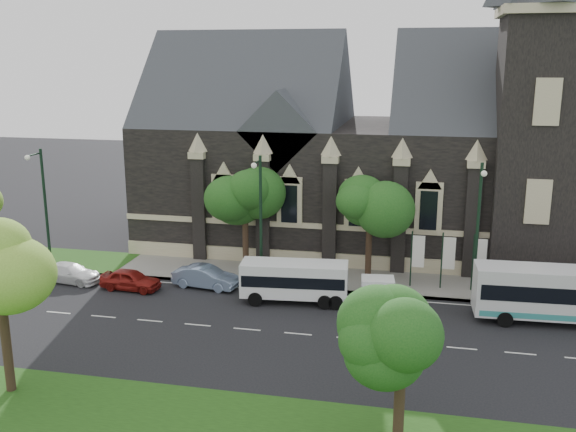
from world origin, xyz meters
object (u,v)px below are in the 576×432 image
(tree_walk_right, at_px, (373,197))
(shuttle_bus, at_px, (295,279))
(street_lamp_mid, at_px, (260,214))
(banner_flag_left, at_px, (416,254))
(sedan, at_px, (206,277))
(tour_coach, at_px, (575,294))
(tree_walk_left, at_px, (248,193))
(car_far_white, at_px, (70,273))
(street_lamp_far, at_px, (44,203))
(street_lamp_near, at_px, (478,225))
(banner_flag_center, at_px, (446,256))
(box_trailer, at_px, (378,288))
(tree_park_near, at_px, (5,259))
(banner_flag_right, at_px, (478,258))
(car_far_red, at_px, (130,280))
(tree_park_east, at_px, (407,335))
(car_far_black, at_px, (0,267))

(tree_walk_right, xyz_separation_m, shuttle_bus, (-4.39, -5.86, -4.30))
(street_lamp_mid, relative_size, banner_flag_left, 2.25)
(sedan, bearing_deg, tour_coach, -85.56)
(tree_walk_left, height_order, car_far_white, tree_walk_left)
(street_lamp_far, bearing_deg, banner_flag_left, 4.15)
(tree_walk_left, height_order, street_lamp_near, street_lamp_near)
(tree_walk_left, bearing_deg, tour_coach, -15.44)
(tree_walk_left, xyz_separation_m, street_lamp_far, (-14.20, -3.61, -0.62))
(banner_flag_center, bearing_deg, box_trailer, -143.98)
(banner_flag_center, distance_m, box_trailer, 5.48)
(tree_park_near, height_order, tour_coach, tree_park_near)
(tree_walk_left, bearing_deg, sedan, -111.96)
(shuttle_bus, height_order, sedan, shuttle_bus)
(street_lamp_mid, distance_m, banner_flag_right, 14.67)
(car_far_white, bearing_deg, car_far_red, -90.39)
(tree_park_east, bearing_deg, car_far_white, 148.09)
(street_lamp_near, height_order, car_far_red, street_lamp_near)
(tree_park_east, relative_size, sedan, 1.39)
(street_lamp_mid, bearing_deg, tour_coach, -6.65)
(tree_walk_right, relative_size, tree_walk_left, 1.02)
(tree_walk_right, distance_m, sedan, 12.79)
(tree_park_near, xyz_separation_m, banner_flag_center, (20.06, 17.77, -4.03))
(street_lamp_mid, bearing_deg, banner_flag_center, 8.82)
(banner_flag_left, bearing_deg, tree_park_near, -135.46)
(tour_coach, xyz_separation_m, car_far_white, (-32.75, 0.44, -1.16))
(tree_park_east, height_order, banner_flag_right, tree_park_east)
(banner_flag_left, bearing_deg, street_lamp_mid, -169.50)
(tour_coach, height_order, car_far_black, tour_coach)
(tree_park_near, height_order, street_lamp_far, street_lamp_far)
(street_lamp_mid, distance_m, car_far_red, 9.82)
(car_far_red, bearing_deg, tree_park_near, -173.40)
(street_lamp_mid, height_order, car_far_black, street_lamp_mid)
(shuttle_bus, bearing_deg, banner_flag_right, 14.52)
(banner_flag_right, distance_m, shuttle_bus, 12.22)
(banner_flag_right, relative_size, car_far_white, 0.89)
(shuttle_bus, xyz_separation_m, sedan, (-6.44, 1.32, -0.77))
(tree_walk_right, xyz_separation_m, tree_walk_left, (-9.01, -0.01, -0.08))
(street_lamp_mid, xyz_separation_m, car_far_black, (-18.66, -1.94, -4.37))
(tree_park_east, distance_m, tree_walk_right, 20.29)
(sedan, bearing_deg, tree_park_near, 172.28)
(tree_walk_left, height_order, banner_flag_center, tree_walk_left)
(banner_flag_center, height_order, car_far_red, banner_flag_center)
(tree_park_east, distance_m, sedan, 21.11)
(street_lamp_mid, bearing_deg, shuttle_bus, -38.46)
(shuttle_bus, xyz_separation_m, car_far_black, (-21.48, 0.30, -0.77))
(banner_flag_center, bearing_deg, banner_flag_right, 0.00)
(tour_coach, distance_m, shuttle_bus, 16.69)
(car_far_white, bearing_deg, box_trailer, -82.20)
(car_far_white, bearing_deg, shuttle_bus, -85.37)
(tree_park_east, bearing_deg, tree_walk_right, 98.42)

